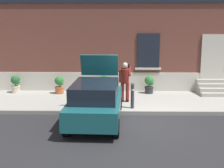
{
  "coord_description": "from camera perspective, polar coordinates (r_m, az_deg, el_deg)",
  "views": [
    {
      "loc": [
        -0.91,
        -10.69,
        3.56
      ],
      "look_at": [
        -1.15,
        1.6,
        1.1
      ],
      "focal_mm": 49.21,
      "sensor_mm": 36.0,
      "label": 1
    }
  ],
  "objects": [
    {
      "name": "ground_plane",
      "position": [
        11.31,
        5.73,
        -7.1
      ],
      "size": [
        80.0,
        80.0,
        0.0
      ],
      "primitive_type": "plane",
      "color": "#232326"
    },
    {
      "name": "sidewalk",
      "position": [
        13.97,
        4.83,
        -3.18
      ],
      "size": [
        24.0,
        3.6,
        0.15
      ],
      "primitive_type": "cube",
      "color": "#99968E",
      "rests_on": "ground"
    },
    {
      "name": "curb_edge",
      "position": [
        12.18,
        5.39,
        -5.37
      ],
      "size": [
        24.0,
        0.12,
        0.15
      ],
      "primitive_type": "cube",
      "color": "gray",
      "rests_on": "ground"
    },
    {
      "name": "building_facade",
      "position": [
        16.01,
        4.51,
        11.88
      ],
      "size": [
        24.0,
        1.52,
        7.5
      ],
      "color": "brown",
      "rests_on": "ground"
    },
    {
      "name": "entrance_stoop",
      "position": [
        15.87,
        18.35,
        -0.79
      ],
      "size": [
        1.55,
        1.28,
        0.64
      ],
      "color": "#9E998E",
      "rests_on": "sidewalk"
    },
    {
      "name": "hatchback_car_teal",
      "position": [
        11.01,
        -3.04,
        -3.23
      ],
      "size": [
        1.92,
        4.13,
        2.34
      ],
      "color": "#165156",
      "rests_on": "ground"
    },
    {
      "name": "bollard_near_person",
      "position": [
        12.39,
        3.83,
        -2.0
      ],
      "size": [
        0.15,
        0.15,
        1.04
      ],
      "color": "#333338",
      "rests_on": "sidewalk"
    },
    {
      "name": "person_on_phone",
      "position": [
        13.28,
        2.44,
        0.85
      ],
      "size": [
        0.51,
        0.49,
        1.75
      ],
      "rotation": [
        0.0,
        0.0,
        0.08
      ],
      "color": "maroon",
      "rests_on": "sidewalk"
    },
    {
      "name": "planter_cream",
      "position": [
        15.88,
        -17.45,
        0.06
      ],
      "size": [
        0.44,
        0.44,
        0.86
      ],
      "color": "beige",
      "rests_on": "sidewalk"
    },
    {
      "name": "planter_terracotta",
      "position": [
        15.17,
        -9.75,
        -0.09
      ],
      "size": [
        0.44,
        0.44,
        0.86
      ],
      "color": "#B25B38",
      "rests_on": "sidewalk"
    },
    {
      "name": "planter_olive",
      "position": [
        15.19,
        -1.39,
        0.1
      ],
      "size": [
        0.44,
        0.44,
        0.86
      ],
      "color": "#606B38",
      "rests_on": "sidewalk"
    },
    {
      "name": "planter_charcoal",
      "position": [
        15.12,
        6.94,
        -0.04
      ],
      "size": [
        0.44,
        0.44,
        0.86
      ],
      "color": "#2D2D30",
      "rests_on": "sidewalk"
    }
  ]
}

